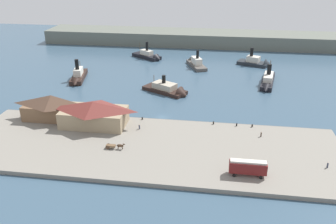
{
  "coord_description": "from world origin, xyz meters",
  "views": [
    {
      "loc": [
        18.0,
        -108.86,
        51.65
      ],
      "look_at": [
        2.17,
        0.51,
        2.0
      ],
      "focal_mm": 37.62,
      "sensor_mm": 36.0,
      "label": 1
    }
  ],
  "objects_px": {
    "pedestrian_standing_center": "(328,165)",
    "mooring_post_east": "(237,125)",
    "street_tram": "(248,167)",
    "ferry_moored_west": "(78,77)",
    "mooring_post_center_west": "(252,126)",
    "mooring_post_center_east": "(142,118)",
    "ferry_shed_west_terminal": "(94,113)",
    "ferry_near_quay": "(257,63)",
    "ferry_shed_central_terminal": "(52,107)",
    "mooring_post_west": "(213,123)",
    "ferry_moored_east": "(195,63)",
    "ferry_outer_harbor": "(170,90)",
    "horse_cart": "(115,146)",
    "ferry_mid_harbor": "(149,56)",
    "ferry_approaching_east": "(268,81)",
    "pedestrian_near_east_shed": "(139,127)",
    "pedestrian_walking_east": "(261,134)"
  },
  "relations": [
    {
      "from": "street_tram",
      "to": "ferry_shed_central_terminal",
      "type": "bearing_deg",
      "value": 158.55
    },
    {
      "from": "mooring_post_west",
      "to": "ferry_moored_east",
      "type": "distance_m",
      "value": 69.68
    },
    {
      "from": "pedestrian_standing_center",
      "to": "ferry_shed_central_terminal",
      "type": "bearing_deg",
      "value": 167.76
    },
    {
      "from": "pedestrian_standing_center",
      "to": "pedestrian_walking_east",
      "type": "bearing_deg",
      "value": 135.89
    },
    {
      "from": "ferry_shed_central_terminal",
      "to": "pedestrian_standing_center",
      "type": "xyz_separation_m",
      "value": [
        82.97,
        -18.0,
        -3.56
      ]
    },
    {
      "from": "horse_cart",
      "to": "ferry_moored_west",
      "type": "xyz_separation_m",
      "value": [
        -33.91,
        58.56,
        -0.4
      ]
    },
    {
      "from": "ferry_shed_central_terminal",
      "to": "pedestrian_near_east_shed",
      "type": "height_order",
      "value": "ferry_shed_central_terminal"
    },
    {
      "from": "ferry_shed_west_terminal",
      "to": "ferry_near_quay",
      "type": "height_order",
      "value": "ferry_shed_west_terminal"
    },
    {
      "from": "mooring_post_west",
      "to": "mooring_post_center_west",
      "type": "distance_m",
      "value": 12.32
    },
    {
      "from": "ferry_shed_central_terminal",
      "to": "ferry_approaching_east",
      "type": "relative_size",
      "value": 0.78
    },
    {
      "from": "street_tram",
      "to": "mooring_post_east",
      "type": "height_order",
      "value": "street_tram"
    },
    {
      "from": "street_tram",
      "to": "ferry_moored_west",
      "type": "distance_m",
      "value": 96.85
    },
    {
      "from": "ferry_shed_central_terminal",
      "to": "horse_cart",
      "type": "bearing_deg",
      "value": -32.45
    },
    {
      "from": "pedestrian_standing_center",
      "to": "mooring_post_east",
      "type": "distance_m",
      "value": 30.9
    },
    {
      "from": "horse_cart",
      "to": "mooring_post_east",
      "type": "bearing_deg",
      "value": 29.54
    },
    {
      "from": "mooring_post_west",
      "to": "street_tram",
      "type": "bearing_deg",
      "value": -72.02
    },
    {
      "from": "mooring_post_west",
      "to": "mooring_post_center_east",
      "type": "distance_m",
      "value": 23.63
    },
    {
      "from": "horse_cart",
      "to": "ferry_near_quay",
      "type": "height_order",
      "value": "ferry_near_quay"
    },
    {
      "from": "ferry_shed_central_terminal",
      "to": "pedestrian_standing_center",
      "type": "relative_size",
      "value": 11.91
    },
    {
      "from": "street_tram",
      "to": "mooring_post_center_east",
      "type": "xyz_separation_m",
      "value": [
        -32.71,
        28.04,
        -2.01
      ]
    },
    {
      "from": "horse_cart",
      "to": "ferry_near_quay",
      "type": "xyz_separation_m",
      "value": [
        47.34,
        93.65,
        -0.63
      ]
    },
    {
      "from": "street_tram",
      "to": "pedestrian_walking_east",
      "type": "relative_size",
      "value": 5.66
    },
    {
      "from": "mooring_post_east",
      "to": "ferry_moored_west",
      "type": "distance_m",
      "value": 78.89
    },
    {
      "from": "mooring_post_center_west",
      "to": "mooring_post_center_east",
      "type": "xyz_separation_m",
      "value": [
        -35.94,
        0.36,
        0.0
      ]
    },
    {
      "from": "mooring_post_east",
      "to": "ferry_shed_west_terminal",
      "type": "bearing_deg",
      "value": -172.93
    },
    {
      "from": "ferry_shed_central_terminal",
      "to": "horse_cart",
      "type": "relative_size",
      "value": 3.46
    },
    {
      "from": "ferry_moored_east",
      "to": "ferry_outer_harbor",
      "type": "xyz_separation_m",
      "value": [
        -7.31,
        -40.25,
        -0.24
      ]
    },
    {
      "from": "ferry_moored_west",
      "to": "pedestrian_near_east_shed",
      "type": "bearing_deg",
      "value": -50.06
    },
    {
      "from": "mooring_post_west",
      "to": "pedestrian_near_east_shed",
      "type": "bearing_deg",
      "value": -163.18
    },
    {
      "from": "mooring_post_center_east",
      "to": "ferry_mid_harbor",
      "type": "relative_size",
      "value": 0.05
    },
    {
      "from": "ferry_near_quay",
      "to": "ferry_moored_west",
      "type": "height_order",
      "value": "ferry_moored_west"
    },
    {
      "from": "ferry_shed_central_terminal",
      "to": "horse_cart",
      "type": "distance_m",
      "value": 30.79
    },
    {
      "from": "pedestrian_standing_center",
      "to": "mooring_post_center_west",
      "type": "xyz_separation_m",
      "value": [
        -17.52,
        21.23,
        -0.29
      ]
    },
    {
      "from": "pedestrian_standing_center",
      "to": "ferry_mid_harbor",
      "type": "relative_size",
      "value": 0.09
    },
    {
      "from": "ferry_shed_west_terminal",
      "to": "mooring_post_center_east",
      "type": "relative_size",
      "value": 23.1
    },
    {
      "from": "pedestrian_standing_center",
      "to": "ferry_moored_east",
      "type": "xyz_separation_m",
      "value": [
        -40.81,
        90.36,
        -0.38
      ]
    },
    {
      "from": "street_tram",
      "to": "ferry_outer_harbor",
      "type": "bearing_deg",
      "value": 115.83
    },
    {
      "from": "street_tram",
      "to": "ferry_shed_west_terminal",
      "type": "bearing_deg",
      "value": 154.93
    },
    {
      "from": "mooring_post_west",
      "to": "ferry_near_quay",
      "type": "height_order",
      "value": "ferry_near_quay"
    },
    {
      "from": "mooring_post_center_west",
      "to": "mooring_post_center_east",
      "type": "bearing_deg",
      "value": 179.43
    },
    {
      "from": "ferry_outer_harbor",
      "to": "ferry_approaching_east",
      "type": "xyz_separation_m",
      "value": [
        40.31,
        15.88,
        0.32
      ]
    },
    {
      "from": "mooring_post_center_west",
      "to": "ferry_mid_harbor",
      "type": "height_order",
      "value": "ferry_mid_harbor"
    },
    {
      "from": "street_tram",
      "to": "ferry_moored_east",
      "type": "xyz_separation_m",
      "value": [
        -20.06,
        96.8,
        -2.1
      ]
    },
    {
      "from": "horse_cart",
      "to": "pedestrian_near_east_shed",
      "type": "relative_size",
      "value": 3.38
    },
    {
      "from": "mooring_post_east",
      "to": "ferry_near_quay",
      "type": "distance_m",
      "value": 75.04
    },
    {
      "from": "horse_cart",
      "to": "ferry_mid_harbor",
      "type": "relative_size",
      "value": 0.3
    },
    {
      "from": "pedestrian_near_east_shed",
      "to": "ferry_near_quay",
      "type": "bearing_deg",
      "value": 61.89
    },
    {
      "from": "ferry_shed_central_terminal",
      "to": "mooring_post_east",
      "type": "height_order",
      "value": "ferry_shed_central_terminal"
    },
    {
      "from": "pedestrian_standing_center",
      "to": "pedestrian_near_east_shed",
      "type": "height_order",
      "value": "pedestrian_near_east_shed"
    },
    {
      "from": "ferry_shed_central_terminal",
      "to": "mooring_post_west",
      "type": "distance_m",
      "value": 53.4
    }
  ]
}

